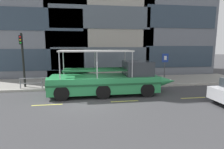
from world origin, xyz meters
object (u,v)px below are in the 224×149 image
object	(u,v)px
pedestrian_near_bow	(143,71)
parking_sign	(165,63)
duck_tour_boat	(111,80)
traffic_light_pole	(23,55)

from	to	relation	value
pedestrian_near_bow	parking_sign	bearing A→B (deg)	-23.48
duck_tour_boat	pedestrian_near_bow	bearing A→B (deg)	42.44
parking_sign	pedestrian_near_bow	size ratio (longest dim) A/B	1.53
traffic_light_pole	parking_sign	distance (m)	12.17
traffic_light_pole	parking_sign	bearing A→B (deg)	-0.82
traffic_light_pole	pedestrian_near_bow	distance (m)	10.52
duck_tour_boat	parking_sign	bearing A→B (deg)	25.05
pedestrian_near_bow	duck_tour_boat	bearing A→B (deg)	-137.56
duck_tour_boat	pedestrian_near_bow	size ratio (longest dim) A/B	5.51
traffic_light_pole	duck_tour_boat	bearing A→B (deg)	-21.17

